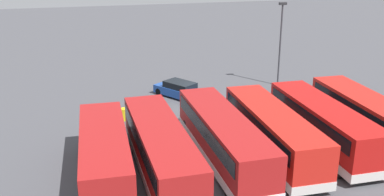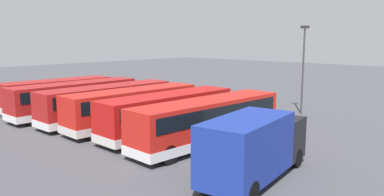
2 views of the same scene
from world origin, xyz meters
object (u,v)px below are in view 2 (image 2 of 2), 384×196
(bus_single_deck_second, at_px, (169,113))
(bus_single_deck_fifth, at_px, (75,98))
(bus_single_deck_near_end, at_px, (209,120))
(waste_bin_yellow, at_px, (146,97))
(bus_single_deck_third, at_px, (133,107))
(lamp_post_tall, at_px, (303,63))
(bus_single_deck_fourth, at_px, (108,102))
(car_hatchback_silver, at_px, (209,96))
(bus_single_deck_sixth, at_px, (58,94))
(box_truck_blue, at_px, (254,145))

(bus_single_deck_second, distance_m, bus_single_deck_fifth, 11.02)
(bus_single_deck_near_end, xyz_separation_m, waste_bin_yellow, (15.73, -8.04, -1.15))
(bus_single_deck_third, bearing_deg, lamp_post_tall, -117.25)
(bus_single_deck_second, distance_m, lamp_post_tall, 14.15)
(bus_single_deck_near_end, height_order, bus_single_deck_fifth, same)
(bus_single_deck_fourth, distance_m, car_hatchback_silver, 12.73)
(waste_bin_yellow, bearing_deg, bus_single_deck_sixth, 76.90)
(bus_single_deck_near_end, xyz_separation_m, lamp_post_tall, (0.31, -13.34, 3.01))
(bus_single_deck_near_end, xyz_separation_m, car_hatchback_silver, (10.39, -12.33, -0.92))
(bus_single_deck_fourth, bearing_deg, bus_single_deck_second, -177.63)
(bus_single_deck_second, distance_m, bus_single_deck_fourth, 6.99)
(bus_single_deck_near_end, distance_m, lamp_post_tall, 13.68)
(bus_single_deck_fourth, height_order, lamp_post_tall, lamp_post_tall)
(bus_single_deck_second, relative_size, bus_single_deck_sixth, 1.07)
(bus_single_deck_near_end, bearing_deg, lamp_post_tall, -88.66)
(bus_single_deck_fifth, bearing_deg, bus_single_deck_fourth, -170.93)
(bus_single_deck_fourth, xyz_separation_m, bus_single_deck_sixth, (7.18, 0.62, -0.00))
(bus_single_deck_second, height_order, bus_single_deck_third, same)
(bus_single_deck_second, xyz_separation_m, bus_single_deck_sixth, (14.17, 0.91, -0.00))
(box_truck_blue, bearing_deg, bus_single_deck_third, -12.25)
(bus_single_deck_near_end, height_order, box_truck_blue, box_truck_blue)
(lamp_post_tall, height_order, waste_bin_yellow, lamp_post_tall)
(car_hatchback_silver, bearing_deg, bus_single_deck_third, 103.54)
(bus_single_deck_second, xyz_separation_m, box_truck_blue, (-9.21, 3.04, 0.08))
(bus_single_deck_sixth, distance_m, box_truck_blue, 23.47)
(bus_single_deck_third, bearing_deg, waste_bin_yellow, -44.92)
(lamp_post_tall, bearing_deg, bus_single_deck_third, 62.75)
(car_hatchback_silver, relative_size, waste_bin_yellow, 5.05)
(lamp_post_tall, bearing_deg, car_hatchback_silver, 5.72)
(bus_single_deck_third, relative_size, bus_single_deck_sixth, 1.09)
(bus_single_deck_second, bearing_deg, bus_single_deck_fourth, 2.37)
(lamp_post_tall, bearing_deg, bus_single_deck_second, 76.00)
(bus_single_deck_third, relative_size, bus_single_deck_fourth, 0.95)
(bus_single_deck_second, distance_m, box_truck_blue, 9.70)
(car_hatchback_silver, relative_size, lamp_post_tall, 0.61)
(bus_single_deck_third, relative_size, waste_bin_yellow, 11.71)
(bus_single_deck_fifth, relative_size, lamp_post_tall, 1.47)
(box_truck_blue, distance_m, lamp_post_tall, 17.71)
(bus_single_deck_third, xyz_separation_m, lamp_post_tall, (-7.03, -13.65, 3.01))
(bus_single_deck_third, height_order, waste_bin_yellow, bus_single_deck_third)
(bus_single_deck_sixth, bearing_deg, waste_bin_yellow, -103.10)
(box_truck_blue, bearing_deg, bus_single_deck_near_end, -29.30)
(box_truck_blue, height_order, waste_bin_yellow, box_truck_blue)
(bus_single_deck_fifth, bearing_deg, bus_single_deck_near_end, -176.09)
(bus_single_deck_sixth, bearing_deg, box_truck_blue, 174.79)
(bus_single_deck_fourth, bearing_deg, waste_bin_yellow, -58.84)
(bus_single_deck_fifth, xyz_separation_m, box_truck_blue, (-20.19, 2.11, 0.08))
(waste_bin_yellow, bearing_deg, bus_single_deck_fourth, 121.16)
(waste_bin_yellow, bearing_deg, lamp_post_tall, -161.05)
(bus_single_deck_fifth, xyz_separation_m, bus_single_deck_sixth, (3.19, -0.02, -0.00))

